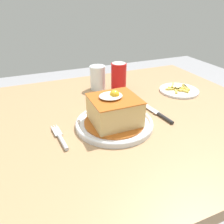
# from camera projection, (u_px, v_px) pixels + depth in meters

# --- Properties ---
(dining_table) EXTENTS (1.30, 0.89, 0.75)m
(dining_table) POSITION_uv_depth(u_px,v_px,m) (95.00, 145.00, 0.82)
(dining_table) COLOR #A87F56
(dining_table) RESTS_ON ground_plane
(main_plate) EXTENTS (0.25, 0.25, 0.02)m
(main_plate) POSITION_uv_depth(u_px,v_px,m) (114.00, 123.00, 0.73)
(main_plate) COLOR white
(main_plate) RESTS_ON dining_table
(sandwich_meal) EXTENTS (0.20, 0.20, 0.11)m
(sandwich_meal) POSITION_uv_depth(u_px,v_px,m) (114.00, 111.00, 0.70)
(sandwich_meal) COLOR #B75B1E
(sandwich_meal) RESTS_ON main_plate
(fork) EXTENTS (0.03, 0.14, 0.01)m
(fork) POSITION_uv_depth(u_px,v_px,m) (61.00, 139.00, 0.65)
(fork) COLOR silver
(fork) RESTS_ON dining_table
(knife) EXTENTS (0.03, 0.17, 0.01)m
(knife) POSITION_uv_depth(u_px,v_px,m) (161.00, 115.00, 0.78)
(knife) COLOR #262628
(knife) RESTS_ON dining_table
(soda_can) EXTENTS (0.07, 0.07, 0.12)m
(soda_can) POSITION_uv_depth(u_px,v_px,m) (119.00, 77.00, 0.97)
(soda_can) COLOR red
(soda_can) RESTS_ON dining_table
(drinking_glass) EXTENTS (0.07, 0.07, 0.10)m
(drinking_glass) POSITION_uv_depth(u_px,v_px,m) (98.00, 79.00, 0.99)
(drinking_glass) COLOR gold
(drinking_glass) RESTS_ON dining_table
(side_plate_fries) EXTENTS (0.17, 0.17, 0.02)m
(side_plate_fries) POSITION_uv_depth(u_px,v_px,m) (179.00, 90.00, 0.98)
(side_plate_fries) COLOR white
(side_plate_fries) RESTS_ON dining_table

